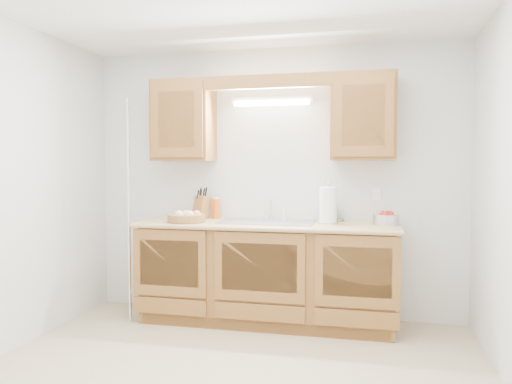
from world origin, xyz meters
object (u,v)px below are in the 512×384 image
(knife_block, at_px, (202,207))
(apple_bowl, at_px, (386,219))
(fruit_basket, at_px, (186,217))
(paper_towel, at_px, (328,206))

(knife_block, relative_size, apple_bowl, 1.12)
(fruit_basket, distance_m, apple_bowl, 1.75)
(apple_bowl, bearing_deg, paper_towel, -174.29)
(paper_towel, distance_m, apple_bowl, 0.51)
(knife_block, relative_size, paper_towel, 0.83)
(paper_towel, bearing_deg, apple_bowl, 5.71)
(paper_towel, height_order, apple_bowl, paper_towel)
(fruit_basket, height_order, knife_block, knife_block)
(fruit_basket, distance_m, knife_block, 0.30)
(knife_block, distance_m, paper_towel, 1.22)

